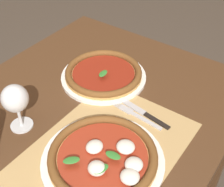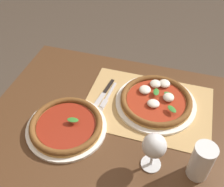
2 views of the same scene
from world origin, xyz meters
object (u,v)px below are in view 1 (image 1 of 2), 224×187
(pizza_near, at_px, (104,157))
(wine_glass, at_px, (15,100))
(fork, at_px, (135,114))
(pizza_far, at_px, (104,74))
(knife, at_px, (142,112))

(pizza_near, distance_m, wine_glass, 0.30)
(fork, bearing_deg, wine_glass, 132.65)
(pizza_far, distance_m, knife, 0.23)
(pizza_far, height_order, wine_glass, wine_glass)
(pizza_far, xyz_separation_m, knife, (-0.08, -0.21, -0.01))
(fork, bearing_deg, knife, -25.49)
(pizza_far, distance_m, fork, 0.22)
(fork, relative_size, knife, 0.93)
(pizza_near, bearing_deg, fork, 8.13)
(pizza_far, xyz_separation_m, fork, (-0.10, -0.20, -0.01))
(pizza_far, xyz_separation_m, wine_glass, (-0.34, 0.06, 0.09))
(knife, bearing_deg, wine_glass, 134.11)
(pizza_near, height_order, wine_glass, wine_glass)
(wine_glass, xyz_separation_m, fork, (0.24, -0.26, -0.10))
(pizza_near, height_order, pizza_far, pizza_near)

